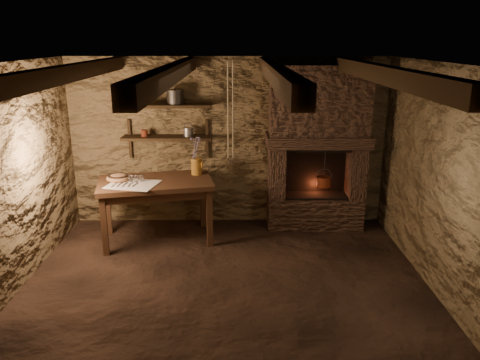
{
  "coord_description": "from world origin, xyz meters",
  "views": [
    {
      "loc": [
        0.13,
        -4.59,
        2.63
      ],
      "look_at": [
        0.16,
        0.9,
        0.96
      ],
      "focal_mm": 35.0,
      "sensor_mm": 36.0,
      "label": 1
    }
  ],
  "objects_px": {
    "stoneware_jug": "(196,159)",
    "iron_stockpot": "(175,98)",
    "red_pot": "(324,181)",
    "wooden_bowl": "(118,178)",
    "work_table": "(157,208)"
  },
  "relations": [
    {
      "from": "stoneware_jug",
      "to": "red_pot",
      "type": "bearing_deg",
      "value": 7.78
    },
    {
      "from": "red_pot",
      "to": "work_table",
      "type": "bearing_deg",
      "value": -169.55
    },
    {
      "from": "iron_stockpot",
      "to": "red_pot",
      "type": "bearing_deg",
      "value": -3.32
    },
    {
      "from": "wooden_bowl",
      "to": "red_pot",
      "type": "bearing_deg",
      "value": 8.88
    },
    {
      "from": "iron_stockpot",
      "to": "red_pot",
      "type": "xyz_separation_m",
      "value": [
        2.07,
        -0.12,
        -1.16
      ]
    },
    {
      "from": "work_table",
      "to": "iron_stockpot",
      "type": "bearing_deg",
      "value": 55.25
    },
    {
      "from": "stoneware_jug",
      "to": "red_pot",
      "type": "xyz_separation_m",
      "value": [
        1.78,
        0.14,
        -0.36
      ]
    },
    {
      "from": "wooden_bowl",
      "to": "work_table",
      "type": "bearing_deg",
      "value": 1.23
    },
    {
      "from": "work_table",
      "to": "iron_stockpot",
      "type": "relative_size",
      "value": 6.95
    },
    {
      "from": "stoneware_jug",
      "to": "wooden_bowl",
      "type": "distance_m",
      "value": 1.07
    },
    {
      "from": "iron_stockpot",
      "to": "red_pot",
      "type": "distance_m",
      "value": 2.37
    },
    {
      "from": "stoneware_jug",
      "to": "red_pot",
      "type": "relative_size",
      "value": 0.96
    },
    {
      "from": "stoneware_jug",
      "to": "iron_stockpot",
      "type": "distance_m",
      "value": 0.88
    },
    {
      "from": "red_pot",
      "to": "wooden_bowl",
      "type": "bearing_deg",
      "value": -171.12
    },
    {
      "from": "wooden_bowl",
      "to": "iron_stockpot",
      "type": "height_order",
      "value": "iron_stockpot"
    }
  ]
}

